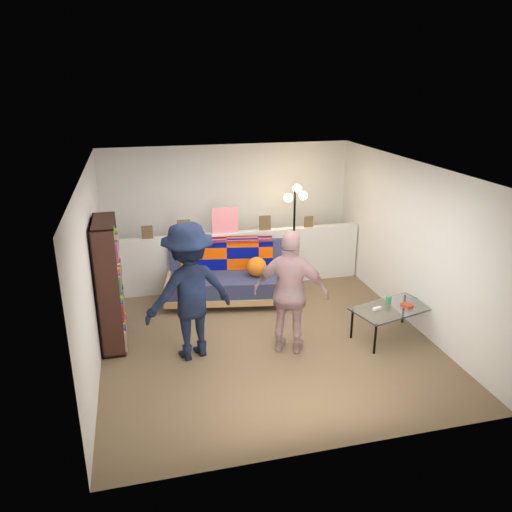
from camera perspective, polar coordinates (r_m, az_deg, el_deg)
The scene contains 10 objects.
ground at distance 7.35m, azimuth 0.76°, elevation -8.77°, with size 5.00×5.00×0.00m, color brown.
room_shell at distance 7.15m, azimuth -0.14°, elevation 4.88°, with size 4.60×5.05×2.45m.
half_wall_ledge at distance 8.74m, azimuth -2.20°, elevation -0.37°, with size 4.45×0.15×1.00m, color silver.
ledge_decor at distance 8.47m, azimuth -3.73°, elevation 3.76°, with size 2.97×0.02×0.45m.
futon_sofa at distance 8.22m, azimuth -3.16°, elevation -2.45°, with size 2.14×1.27×0.86m.
bookshelf at distance 7.02m, azimuth -16.41°, elevation -3.54°, with size 0.30×0.89×1.77m.
coffee_table at distance 7.30m, azimuth 15.27°, elevation -5.92°, with size 1.22×0.87×0.57m.
floor_lamp at distance 8.61m, azimuth 4.50°, elevation 4.64°, with size 0.35×0.33×1.79m.
person_left at distance 6.47m, azimuth -7.63°, elevation -4.05°, with size 1.18×0.68×1.83m, color black.
person_right at distance 6.56m, azimuth 4.01°, elevation -4.23°, with size 0.99×0.41×1.70m, color pink.
Camera 1 is at (-1.64, -6.24, 3.52)m, focal length 35.00 mm.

